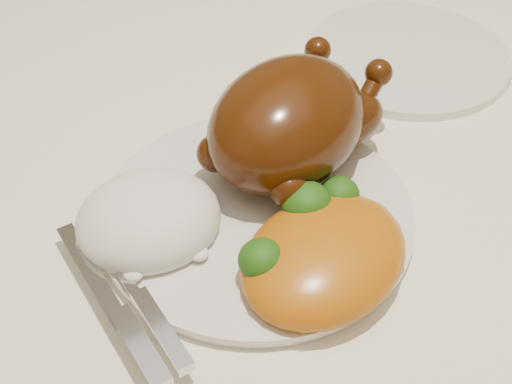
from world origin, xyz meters
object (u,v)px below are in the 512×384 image
side_plate (406,56)px  roast_chicken (290,120)px  dinner_plate (256,215)px  dining_table (310,236)px

side_plate → roast_chicken: 0.22m
dinner_plate → side_plate: 0.28m
dining_table → roast_chicken: (-0.03, -0.00, 0.16)m
dinner_plate → roast_chicken: bearing=30.6°
dining_table → dinner_plate: dinner_plate is taller
dining_table → dinner_plate: bearing=-157.8°
roast_chicken → dinner_plate: bearing=-170.2°
dinner_plate → roast_chicken: roast_chicken is taller
side_plate → dining_table: bearing=-157.0°
dining_table → roast_chicken: size_ratio=7.92×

